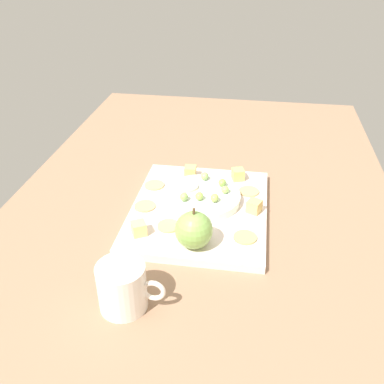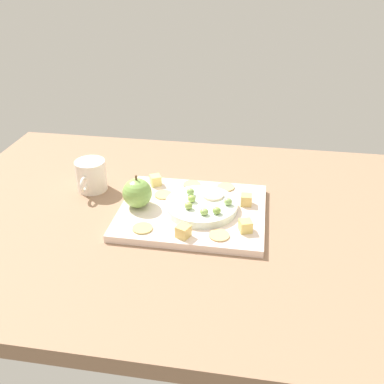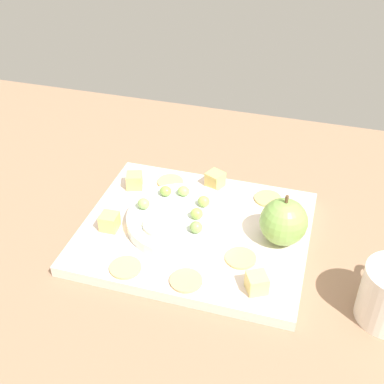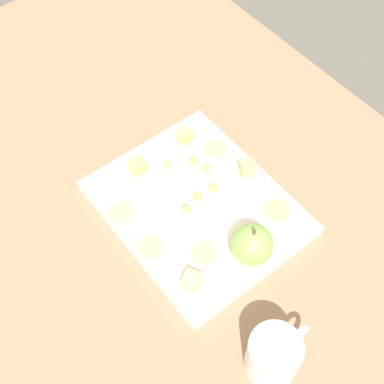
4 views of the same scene
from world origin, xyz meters
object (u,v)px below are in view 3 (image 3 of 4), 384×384
Objects in this scene: cheese_cube_2 at (110,222)px; cracker_0 at (170,182)px; cheese_cube_0 at (134,181)px; grape_4 at (166,191)px; grape_0 at (196,227)px; serving_dish at (182,220)px; cracker_2 at (125,268)px; grape_2 at (204,201)px; cracker_4 at (186,281)px; cheese_cube_1 at (215,180)px; apple_whole at (284,222)px; grape_5 at (184,191)px; cracker_3 at (241,258)px; cheese_cube_3 at (257,283)px; apple_slice_0 at (161,225)px; grape_3 at (144,203)px; grape_1 at (196,214)px; cracker_1 at (268,199)px; platter at (196,230)px.

cracker_0 is (5.06, 14.32, -1.14)cm from cheese_cube_2.
grape_4 is at bearing -24.79° from cheese_cube_0.
cheese_cube_0 is 17.68cm from grape_0.
cheese_cube_2 is at bearing -158.50° from serving_dish.
cracker_2 is 16.76cm from grape_2.
serving_dish is 3.80× the size of cracker_4.
cheese_cube_0 is 1.00× the size of cheese_cube_1.
cracker_4 is at bearing -132.53° from apple_whole.
cracker_4 is 17.71cm from grape_5.
grape_0 is (-7.25, 1.86, 2.59)cm from cracker_3.
cracker_4 is at bearing -134.07° from cracker_3.
cheese_cube_3 is at bearing -50.58° from grape_2.
cheese_cube_1 is at bearing 91.69° from grape_2.
cracker_2 is 8.96cm from cracker_4.
cheese_cube_0 reaches higher than cracker_2.
grape_3 is at bearing 137.62° from apple_slice_0.
apple_slice_0 is at bearing -77.17° from cracker_0.
grape_0 is 6.47cm from grape_2.
grape_0 is (3.16, -3.29, 1.85)cm from serving_dish.
grape_3 reaches higher than cracker_2.
grape_1 is 3.44cm from grape_2.
cracker_1 is (11.81, 10.21, -0.74)cm from serving_dish.
platter is 15.77cm from cheese_cube_3.
apple_whole is 10.74cm from cracker_1.
platter is 7.64× the size of cracker_4.
grape_1 reaches higher than cheese_cube_2.
cracker_2 is at bearing -112.44° from serving_dish.
grape_5 is at bearing 108.26° from cracker_4.
cracker_1 reaches higher than platter.
platter is 6.65cm from apple_slice_0.
cheese_cube_3 reaches higher than cracker_1.
cracker_0 is 10.95cm from grape_2.
cracker_2 is (-4.82, -11.68, -0.74)cm from serving_dish.
cheese_cube_0 is 1.37× the size of grape_3.
cheese_cube_3 is (11.38, -21.92, 0.00)cm from cheese_cube_1.
cracker_2 is 0.87× the size of apple_slice_0.
cheese_cube_2 is (0.44, -11.41, 0.00)cm from cheese_cube_0.
cracker_0 is 10.49cm from grape_3.
grape_0 is at bearing -61.43° from grape_5.
cracker_0 is at bearing 127.33° from platter.
apple_slice_0 is (-6.42, 8.00, 1.98)cm from cracker_4.
cheese_cube_3 is 28.10cm from cracker_0.
cracker_0 is at bearing -170.08° from cheese_cube_1.
apple_whole is at bearing 49.27° from cracker_3.
cracker_0 is (-7.74, -1.35, -1.14)cm from cheese_cube_1.
serving_dish is at bearing -74.82° from grape_5.
serving_dish is 3.80× the size of cracker_0.
grape_2 reaches higher than grape_5.
cheese_cube_1 is at bearing 17.82° from cheese_cube_0.
grape_1 and grape_4 have the same top height.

